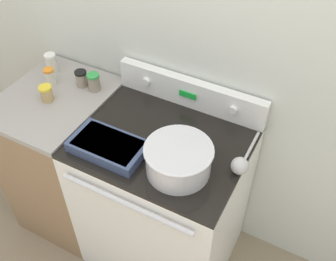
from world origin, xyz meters
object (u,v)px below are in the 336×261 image
(ladle, at_px, (241,164))
(spice_jar_black_cap, at_px, (81,79))
(casserole_dish, at_px, (108,146))
(spice_jar_white_cap, at_px, (51,63))
(spice_jar_yellow_cap, at_px, (46,93))
(spice_jar_orange_cap, at_px, (50,77))
(mixing_bowl, at_px, (179,158))
(spice_jar_green_cap, at_px, (94,82))

(ladle, height_order, spice_jar_black_cap, spice_jar_black_cap)
(casserole_dish, distance_m, spice_jar_white_cap, 0.71)
(ladle, bearing_deg, spice_jar_black_cap, 170.82)
(spice_jar_yellow_cap, bearing_deg, spice_jar_orange_cap, 122.56)
(spice_jar_yellow_cap, xyz_separation_m, spice_jar_white_cap, (-0.14, 0.21, 0.01))
(mixing_bowl, height_order, spice_jar_black_cap, mixing_bowl)
(spice_jar_green_cap, bearing_deg, spice_jar_black_cap, -177.77)
(casserole_dish, relative_size, spice_jar_orange_cap, 3.55)
(ladle, distance_m, spice_jar_black_cap, 0.96)
(mixing_bowl, height_order, spice_jar_orange_cap, mixing_bowl)
(mixing_bowl, xyz_separation_m, spice_jar_black_cap, (-0.72, 0.28, -0.02))
(spice_jar_green_cap, relative_size, spice_jar_black_cap, 1.06)
(spice_jar_yellow_cap, bearing_deg, spice_jar_white_cap, 123.97)
(casserole_dish, bearing_deg, spice_jar_green_cap, 133.24)
(casserole_dish, distance_m, spice_jar_black_cap, 0.50)
(ladle, xyz_separation_m, spice_jar_orange_cap, (-1.10, 0.09, 0.02))
(spice_jar_orange_cap, xyz_separation_m, spice_jar_white_cap, (-0.07, 0.10, 0.01))
(ladle, relative_size, spice_jar_orange_cap, 3.16)
(spice_jar_black_cap, bearing_deg, casserole_dish, -39.96)
(spice_jar_yellow_cap, relative_size, spice_jar_orange_cap, 0.88)
(casserole_dish, height_order, spice_jar_yellow_cap, spice_jar_yellow_cap)
(ladle, bearing_deg, mixing_bowl, -151.51)
(casserole_dish, distance_m, spice_jar_yellow_cap, 0.49)
(spice_jar_black_cap, xyz_separation_m, spice_jar_white_cap, (-0.23, 0.03, 0.01))
(ladle, distance_m, spice_jar_yellow_cap, 1.03)
(spice_jar_black_cap, height_order, spice_jar_yellow_cap, spice_jar_black_cap)
(spice_jar_black_cap, bearing_deg, ladle, -9.18)
(spice_jar_orange_cap, height_order, spice_jar_white_cap, spice_jar_white_cap)
(mixing_bowl, height_order, spice_jar_green_cap, mixing_bowl)
(spice_jar_black_cap, xyz_separation_m, spice_jar_yellow_cap, (-0.08, -0.18, -0.00))
(casserole_dish, xyz_separation_m, spice_jar_white_cap, (-0.61, 0.35, 0.04))
(casserole_dish, bearing_deg, spice_jar_black_cap, 140.04)
(spice_jar_green_cap, xyz_separation_m, spice_jar_orange_cap, (-0.23, -0.07, -0.00))
(spice_jar_yellow_cap, bearing_deg, casserole_dish, -16.78)
(mixing_bowl, bearing_deg, ladle, 28.49)
(mixing_bowl, bearing_deg, casserole_dish, -172.72)
(ladle, distance_m, spice_jar_orange_cap, 1.11)
(mixing_bowl, xyz_separation_m, spice_jar_orange_cap, (-0.87, 0.21, -0.02))
(mixing_bowl, distance_m, ladle, 0.27)
(ladle, relative_size, spice_jar_yellow_cap, 3.58)
(spice_jar_green_cap, distance_m, spice_jar_yellow_cap, 0.25)
(ladle, distance_m, spice_jar_white_cap, 1.19)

